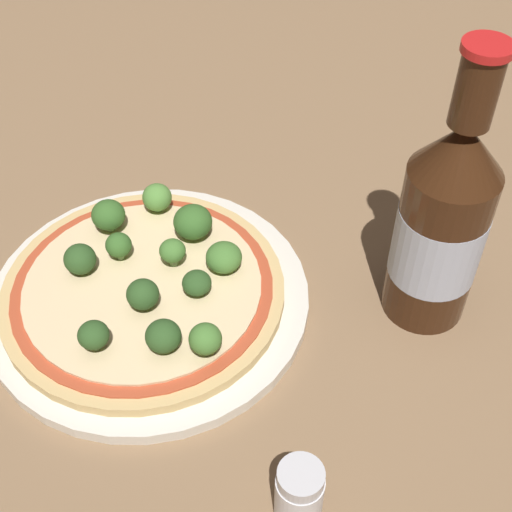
# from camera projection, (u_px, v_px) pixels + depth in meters

# --- Properties ---
(ground_plane) EXTENTS (3.00, 3.00, 0.00)m
(ground_plane) POSITION_uv_depth(u_px,v_px,m) (148.00, 294.00, 0.64)
(ground_plane) COLOR #846647
(plate) EXTENTS (0.28, 0.28, 0.01)m
(plate) POSITION_uv_depth(u_px,v_px,m) (150.00, 298.00, 0.63)
(plate) COLOR silver
(plate) RESTS_ON ground_plane
(pizza) EXTENTS (0.25, 0.25, 0.01)m
(pizza) POSITION_uv_depth(u_px,v_px,m) (143.00, 290.00, 0.62)
(pizza) COLOR tan
(pizza) RESTS_ON plate
(broccoli_floret_0) EXTENTS (0.03, 0.03, 0.03)m
(broccoli_floret_0) POSITION_uv_depth(u_px,v_px,m) (80.00, 259.00, 0.61)
(broccoli_floret_0) COLOR #6B8E51
(broccoli_floret_0) RESTS_ON pizza
(broccoli_floret_1) EXTENTS (0.03, 0.03, 0.03)m
(broccoli_floret_1) POSITION_uv_depth(u_px,v_px,m) (143.00, 294.00, 0.59)
(broccoli_floret_1) COLOR #6B8E51
(broccoli_floret_1) RESTS_ON pizza
(broccoli_floret_2) EXTENTS (0.03, 0.03, 0.03)m
(broccoli_floret_2) POSITION_uv_depth(u_px,v_px,m) (205.00, 339.00, 0.55)
(broccoli_floret_2) COLOR #6B8E51
(broccoli_floret_2) RESTS_ON pizza
(broccoli_floret_3) EXTENTS (0.03, 0.03, 0.02)m
(broccoli_floret_3) POSITION_uv_depth(u_px,v_px,m) (197.00, 283.00, 0.60)
(broccoli_floret_3) COLOR #6B8E51
(broccoli_floret_3) RESTS_ON pizza
(broccoli_floret_4) EXTENTS (0.03, 0.03, 0.03)m
(broccoli_floret_4) POSITION_uv_depth(u_px,v_px,m) (93.00, 335.00, 0.56)
(broccoli_floret_4) COLOR #6B8E51
(broccoli_floret_4) RESTS_ON pizza
(broccoli_floret_5) EXTENTS (0.04, 0.04, 0.03)m
(broccoli_floret_5) POSITION_uv_depth(u_px,v_px,m) (190.00, 220.00, 0.64)
(broccoli_floret_5) COLOR #6B8E51
(broccoli_floret_5) RESTS_ON pizza
(broccoli_floret_6) EXTENTS (0.03, 0.03, 0.03)m
(broccoli_floret_6) POSITION_uv_depth(u_px,v_px,m) (224.00, 257.00, 0.62)
(broccoli_floret_6) COLOR #6B8E51
(broccoli_floret_6) RESTS_ON pizza
(broccoli_floret_7) EXTENTS (0.02, 0.02, 0.03)m
(broccoli_floret_7) POSITION_uv_depth(u_px,v_px,m) (119.00, 245.00, 0.63)
(broccoli_floret_7) COLOR #6B8E51
(broccoli_floret_7) RESTS_ON pizza
(broccoli_floret_8) EXTENTS (0.03, 0.03, 0.03)m
(broccoli_floret_8) POSITION_uv_depth(u_px,v_px,m) (108.00, 215.00, 0.65)
(broccoli_floret_8) COLOR #6B8E51
(broccoli_floret_8) RESTS_ON pizza
(broccoli_floret_9) EXTENTS (0.03, 0.03, 0.03)m
(broccoli_floret_9) POSITION_uv_depth(u_px,v_px,m) (163.00, 336.00, 0.56)
(broccoli_floret_9) COLOR #6B8E51
(broccoli_floret_9) RESTS_ON pizza
(broccoli_floret_10) EXTENTS (0.02, 0.02, 0.03)m
(broccoli_floret_10) POSITION_uv_depth(u_px,v_px,m) (172.00, 251.00, 0.62)
(broccoli_floret_10) COLOR #6B8E51
(broccoli_floret_10) RESTS_ON pizza
(broccoli_floret_11) EXTENTS (0.03, 0.03, 0.03)m
(broccoli_floret_11) POSITION_uv_depth(u_px,v_px,m) (157.00, 197.00, 0.67)
(broccoli_floret_11) COLOR #6B8E51
(broccoli_floret_11) RESTS_ON pizza
(beer_bottle) EXTENTS (0.07, 0.07, 0.26)m
(beer_bottle) POSITION_uv_depth(u_px,v_px,m) (442.00, 224.00, 0.56)
(beer_bottle) COLOR #381E0F
(beer_bottle) RESTS_ON ground_plane
(pepper_shaker) EXTENTS (0.03, 0.03, 0.06)m
(pepper_shaker) POSITION_uv_depth(u_px,v_px,m) (299.00, 494.00, 0.48)
(pepper_shaker) COLOR silver
(pepper_shaker) RESTS_ON ground_plane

